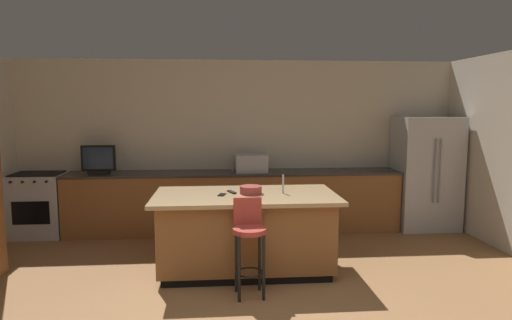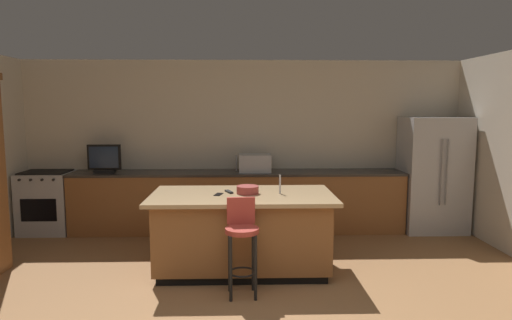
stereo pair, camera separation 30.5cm
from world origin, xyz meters
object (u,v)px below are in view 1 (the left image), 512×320
Objects in this scene: microwave at (252,163)px; bar_stool_center at (249,238)px; range_oven at (39,205)px; cell_phone at (222,195)px; tv_remote at (232,192)px; fruit_bowl at (251,190)px; tv_monitor at (99,161)px; kitchen_island at (246,232)px; refrigerator at (426,173)px.

microwave reaches higher than bar_stool_center.
bar_stool_center is at bearing -38.17° from range_oven.
bar_stool_center reaches higher than range_oven.
bar_stool_center is 0.76m from cell_phone.
tv_remote reaches higher than cell_phone.
microwave is at bearing 85.55° from fruit_bowl.
range_oven is at bearing -179.98° from microwave.
tv_remote is (-0.35, -1.58, -0.13)m from microwave.
tv_monitor reaches higher than tv_remote.
range_oven reaches higher than cell_phone.
kitchen_island is at bearing 85.30° from bar_stool_center.
range_oven is (-5.89, 0.05, -0.41)m from refrigerator.
range_oven is 1.93× the size of tv_monitor.
refrigerator is 6.90× the size of fruit_bowl.
tv_monitor is at bearing -3.23° from range_oven.
kitchen_island is 0.49m from tv_remote.
cell_phone is at bearing -156.17° from tv_remote.
tv_monitor is at bearing -178.68° from microwave.
tv_remote reaches higher than kitchen_island.
kitchen_island is at bearing -52.37° from tv_remote.
kitchen_island is 1.77m from microwave.
tv_remote is at bearing -29.26° from range_oven.
cell_phone is (-0.27, -0.04, 0.45)m from kitchen_island.
cell_phone is at bearing -152.65° from refrigerator.
range_oven is at bearing 137.36° from bar_stool_center.
fruit_bowl reaches higher than kitchen_island.
refrigerator is 3.65× the size of microwave.
microwave is 1.89× the size of fruit_bowl.
range_oven is at bearing 162.30° from cell_phone.
tv_remote is at bearing -102.39° from microwave.
cell_phone is 0.17m from tv_remote.
tv_monitor reaches higher than microwave.
refrigerator is 5.91m from range_oven.
kitchen_island is 1.20× the size of refrigerator.
microwave is 0.98× the size of tv_monitor.
refrigerator is (2.93, 1.62, 0.41)m from kitchen_island.
range_oven is 1.97× the size of microwave.
fruit_bowl is (0.07, 0.68, 0.36)m from bar_stool_center.
bar_stool_center is (2.96, -2.33, 0.13)m from range_oven.
cell_phone is at bearing -42.53° from tv_monitor.
bar_stool_center is at bearing -47.83° from tv_monitor.
bar_stool_center reaches higher than tv_remote.
range_oven is 3.25m from tv_remote.
cell_phone reaches higher than kitchen_island.
tv_remote is (1.91, -1.52, -0.20)m from tv_monitor.
fruit_bowl is at bearing -94.45° from microwave.
microwave is at bearing 0.02° from range_oven.
tv_monitor is (-4.99, -0.01, 0.24)m from refrigerator.
cell_phone is at bearing -172.10° from kitchen_island.
microwave is at bearing 89.33° from cell_phone.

